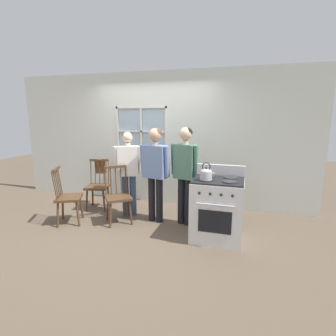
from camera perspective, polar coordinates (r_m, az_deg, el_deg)
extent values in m
plane|color=brown|center=(4.58, -8.67, -12.34)|extent=(16.00, 16.00, 0.00)
cube|color=silver|center=(6.47, -20.17, 6.47)|extent=(2.33, 0.06, 2.70)
cube|color=silver|center=(5.19, 15.62, 5.67)|extent=(2.93, 0.06, 2.70)
cube|color=silver|center=(5.75, -5.56, -2.09)|extent=(1.14, 0.06, 0.99)
cube|color=silver|center=(5.61, -5.94, 16.73)|extent=(1.14, 0.06, 0.69)
cube|color=silver|center=(5.58, -5.96, 2.50)|extent=(1.20, 0.10, 0.03)
cube|color=#9EB7C6|center=(5.61, -5.72, 7.97)|extent=(1.08, 0.01, 0.97)
cube|color=silver|center=(5.58, -5.84, 7.95)|extent=(0.04, 0.02, 1.03)
cube|color=silver|center=(5.58, -5.84, 7.95)|extent=(1.14, 0.02, 0.04)
cube|color=silver|center=(5.81, -10.89, 7.95)|extent=(0.04, 0.03, 1.03)
cube|color=silver|center=(5.40, -0.40, 7.89)|extent=(0.04, 0.03, 1.03)
cube|color=silver|center=(5.57, -5.94, 13.02)|extent=(1.14, 0.03, 0.04)
cube|color=silver|center=(5.63, -5.74, 2.94)|extent=(1.14, 0.03, 0.04)
cube|color=#4C331E|center=(5.34, -15.10, -3.98)|extent=(0.50, 0.48, 0.04)
cylinder|color=#4C331E|center=(5.33, -17.27, -6.81)|extent=(0.07, 0.08, 0.43)
cylinder|color=#4C331E|center=(5.21, -13.76, -7.01)|extent=(0.08, 0.07, 0.43)
cylinder|color=#4C331E|center=(5.61, -16.09, -5.81)|extent=(0.08, 0.07, 0.43)
cylinder|color=#4C331E|center=(5.50, -12.74, -5.97)|extent=(0.07, 0.08, 0.43)
cylinder|color=#4C331E|center=(5.50, -16.43, -0.98)|extent=(0.03, 0.07, 0.49)
cylinder|color=#4C331E|center=(5.47, -15.54, -1.00)|extent=(0.03, 0.07, 0.49)
cylinder|color=#4C331E|center=(5.44, -14.65, -1.02)|extent=(0.03, 0.07, 0.49)
cylinder|color=#4C331E|center=(5.41, -13.75, -1.04)|extent=(0.03, 0.07, 0.49)
cylinder|color=#4C331E|center=(5.39, -12.84, -1.06)|extent=(0.03, 0.07, 0.49)
cube|color=#4C331E|center=(5.39, -14.79, 1.68)|extent=(0.38, 0.12, 0.04)
cube|color=#4C331E|center=(4.81, -20.75, -6.07)|extent=(0.54, 0.55, 0.04)
cylinder|color=#4C331E|center=(4.69, -19.04, -9.43)|extent=(0.09, 0.06, 0.43)
cylinder|color=#4C331E|center=(5.01, -18.34, -8.05)|extent=(0.06, 0.09, 0.43)
cylinder|color=#4C331E|center=(4.76, -22.87, -9.40)|extent=(0.06, 0.09, 0.43)
cylinder|color=#4C331E|center=(5.07, -21.94, -8.05)|extent=(0.09, 0.06, 0.43)
cylinder|color=#4C331E|center=(4.62, -23.49, -3.84)|extent=(0.07, 0.05, 0.49)
cylinder|color=#4C331E|center=(4.70, -23.21, -3.55)|extent=(0.07, 0.05, 0.49)
cylinder|color=#4C331E|center=(4.78, -22.94, -3.28)|extent=(0.07, 0.05, 0.49)
cylinder|color=#4C331E|center=(4.87, -22.69, -3.01)|extent=(0.07, 0.05, 0.49)
cylinder|color=#4C331E|center=(4.95, -22.44, -2.75)|extent=(0.07, 0.05, 0.49)
cube|color=#4C331E|center=(4.73, -23.19, -0.22)|extent=(0.20, 0.36, 0.04)
cube|color=#4C331E|center=(4.59, -10.77, -6.35)|extent=(0.58, 0.57, 0.04)
cylinder|color=#4C331E|center=(4.49, -12.44, -10.01)|extent=(0.06, 0.09, 0.43)
cylinder|color=#4C331E|center=(4.55, -8.15, -9.57)|extent=(0.09, 0.06, 0.43)
cylinder|color=#4C331E|center=(4.79, -13.04, -8.66)|extent=(0.09, 0.06, 0.43)
cylinder|color=#4C331E|center=(4.84, -9.02, -8.27)|extent=(0.06, 0.09, 0.43)
cylinder|color=#4C331E|center=(4.65, -13.45, -3.06)|extent=(0.06, 0.07, 0.49)
cylinder|color=#4C331E|center=(4.67, -12.35, -2.97)|extent=(0.06, 0.07, 0.49)
cylinder|color=#4C331E|center=(4.68, -11.26, -2.88)|extent=(0.06, 0.07, 0.49)
cylinder|color=#4C331E|center=(4.70, -10.18, -2.80)|extent=(0.06, 0.07, 0.49)
cylinder|color=#4C331E|center=(4.71, -9.11, -2.71)|extent=(0.06, 0.07, 0.49)
cube|color=#4C331E|center=(4.62, -11.39, 0.24)|extent=(0.32, 0.26, 0.04)
cylinder|color=#384766|center=(4.93, -9.23, -5.87)|extent=(0.12, 0.12, 0.76)
cylinder|color=#384766|center=(4.92, -7.62, -5.87)|extent=(0.12, 0.12, 0.76)
cube|color=white|center=(4.77, -8.66, 1.57)|extent=(0.41, 0.32, 0.53)
cylinder|color=white|center=(4.77, -11.28, 1.74)|extent=(0.11, 0.13, 0.50)
cylinder|color=white|center=(4.73, -6.07, 1.82)|extent=(0.11, 0.13, 0.50)
cylinder|color=beige|center=(4.73, -8.77, 5.14)|extent=(0.10, 0.10, 0.06)
sphere|color=beige|center=(4.72, -8.81, 6.65)|extent=(0.19, 0.19, 0.19)
ellipsoid|color=#332319|center=(4.73, -8.80, 6.87)|extent=(0.19, 0.19, 0.15)
cylinder|color=black|center=(4.64, -3.55, -6.69)|extent=(0.12, 0.12, 0.79)
cylinder|color=black|center=(4.56, -1.89, -6.99)|extent=(0.12, 0.12, 0.79)
cube|color=#6B84B7|center=(4.43, -2.81, 1.41)|extent=(0.44, 0.29, 0.55)
cylinder|color=#6B84B7|center=(4.54, -5.52, 1.90)|extent=(0.10, 0.12, 0.51)
cylinder|color=#6B84B7|center=(4.29, -0.23, 1.40)|extent=(0.10, 0.12, 0.51)
cylinder|color=tan|center=(4.39, -2.85, 5.40)|extent=(0.10, 0.10, 0.07)
sphere|color=tan|center=(4.37, -2.87, 7.25)|extent=(0.22, 0.22, 0.22)
ellipsoid|color=brown|center=(4.39, -2.77, 7.51)|extent=(0.22, 0.22, 0.18)
cylinder|color=black|center=(4.51, 2.90, -7.10)|extent=(0.12, 0.12, 0.80)
cylinder|color=black|center=(4.45, 4.41, -7.38)|extent=(0.12, 0.12, 0.80)
cube|color=#4C7560|center=(4.31, 3.76, 1.42)|extent=(0.39, 0.29, 0.56)
cylinder|color=#4C7560|center=(4.39, 1.21, 1.93)|extent=(0.10, 0.13, 0.52)
cylinder|color=#4C7560|center=(4.19, 6.18, 1.41)|extent=(0.10, 0.13, 0.52)
cylinder|color=beige|center=(4.27, 3.82, 5.61)|extent=(0.10, 0.10, 0.07)
sphere|color=beige|center=(4.25, 3.84, 7.46)|extent=(0.21, 0.21, 0.21)
ellipsoid|color=black|center=(4.27, 3.94, 7.73)|extent=(0.21, 0.21, 0.17)
cube|color=silver|center=(4.01, 10.69, -9.01)|extent=(0.74, 0.64, 0.90)
cube|color=black|center=(3.87, 10.95, -2.58)|extent=(0.72, 0.61, 0.02)
cylinder|color=#2D2D30|center=(3.76, 8.25, -2.62)|extent=(0.20, 0.20, 0.02)
cylinder|color=#2D2D30|center=(3.73, 13.28, -2.93)|extent=(0.20, 0.20, 0.02)
cylinder|color=#2D2D30|center=(4.01, 8.80, -1.76)|extent=(0.20, 0.20, 0.02)
cylinder|color=#2D2D30|center=(3.98, 13.52, -2.04)|extent=(0.20, 0.20, 0.02)
cube|color=silver|center=(4.13, 11.42, -0.40)|extent=(0.74, 0.06, 0.16)
cube|color=black|center=(3.73, 10.11, -11.49)|extent=(0.46, 0.01, 0.32)
cylinder|color=silver|center=(3.62, 10.21, -7.93)|extent=(0.51, 0.02, 0.02)
cylinder|color=#232326|center=(3.61, 6.83, -5.45)|extent=(0.04, 0.02, 0.04)
cylinder|color=#232326|center=(3.59, 9.15, -5.61)|extent=(0.04, 0.02, 0.04)
cylinder|color=#232326|center=(3.58, 11.49, -5.77)|extent=(0.04, 0.02, 0.04)
cylinder|color=#232326|center=(3.57, 13.85, -5.92)|extent=(0.04, 0.02, 0.04)
cylinder|color=#B7B7BC|center=(3.74, 8.28, -1.59)|extent=(0.17, 0.17, 0.12)
ellipsoid|color=#B7B7BC|center=(3.73, 8.30, -0.70)|extent=(0.16, 0.16, 0.07)
sphere|color=black|center=(3.72, 8.32, -0.02)|extent=(0.03, 0.03, 0.03)
cylinder|color=#B7B7BC|center=(3.73, 9.51, -1.40)|extent=(0.08, 0.03, 0.07)
torus|color=black|center=(3.72, 8.33, 0.28)|extent=(0.12, 0.01, 0.12)
cylinder|color=#42474C|center=(5.48, -3.59, 2.91)|extent=(0.14, 0.14, 0.08)
cylinder|color=#33261C|center=(5.47, -3.60, 3.22)|extent=(0.12, 0.12, 0.01)
cone|color=#286033|center=(5.46, -3.40, 4.01)|extent=(0.05, 0.04, 0.14)
cone|color=#286033|center=(5.49, -3.55, 3.63)|extent=(0.04, 0.05, 0.06)
cone|color=#286033|center=(5.47, -3.79, 4.02)|extent=(0.08, 0.05, 0.14)
cone|color=#286033|center=(5.45, -3.77, 3.68)|extent=(0.04, 0.04, 0.08)
cone|color=#286033|center=(5.44, -3.53, 3.80)|extent=(0.05, 0.05, 0.11)
cube|color=brown|center=(5.50, -14.41, 0.25)|extent=(0.23, 0.14, 0.26)
torus|color=brown|center=(5.40, -14.77, 1.86)|extent=(0.15, 0.15, 0.01)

